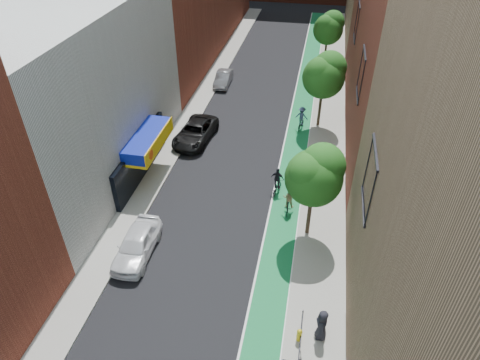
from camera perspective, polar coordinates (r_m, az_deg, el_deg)
The scene contains 15 objects.
bike_lane at distance 40.73m, azimuth 8.18°, elevation 8.70°, with size 2.00×68.00×0.01m, color #12693B.
sidewalk_left at distance 42.20m, azimuth -5.64°, elevation 10.05°, with size 2.00×68.00×0.15m, color gray.
sidewalk_right at distance 40.70m, azimuth 11.72°, elevation 8.38°, with size 3.00×68.00×0.15m, color gray.
building_left_white at distance 31.76m, azimuth -21.20°, elevation 10.27°, with size 8.00×20.00×12.00m, color silver.
tree_near at distance 24.62m, azimuth 9.98°, elevation 0.79°, with size 3.40×3.36×6.42m.
tree_mid at distance 36.85m, azimuth 11.21°, elevation 13.70°, with size 3.55×3.53×6.74m.
tree_far at distance 50.20m, azimuth 11.76°, elevation 19.33°, with size 3.30×3.25×6.21m.
parked_car_white at distance 26.16m, azimuth -13.61°, elevation -8.32°, with size 1.88×4.67×1.59m, color white.
parked_car_black at distance 36.07m, azimuth -5.97°, elevation 6.36°, with size 2.56×5.55×1.54m, color black.
parked_car_silver at distance 46.03m, azimuth -2.23°, elevation 13.38°, with size 1.45×4.15×1.37m, color gray.
cyclist_lane_near at distance 28.53m, azimuth 6.45°, elevation -2.87°, with size 0.77×1.66×1.92m.
cyclist_lane_mid at distance 30.12m, azimuth 4.98°, elevation -0.46°, with size 1.01×1.67×1.96m.
cyclist_lane_far at distance 37.96m, azimuth 8.19°, elevation 8.08°, with size 1.20×1.60×2.02m.
pedestrian at distance 21.95m, azimuth 10.86°, elevation -18.45°, with size 0.91×0.59×1.86m, color black.
fire_hydrant at distance 22.11m, azimuth 7.90°, elevation -19.75°, with size 0.27×0.27×0.77m.
Camera 1 is at (5.24, -10.08, 18.86)m, focal length 32.00 mm.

